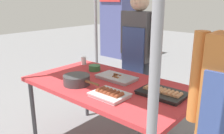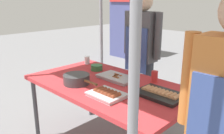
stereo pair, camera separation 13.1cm
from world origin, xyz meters
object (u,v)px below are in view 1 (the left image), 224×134
tray_grilled_sausages (110,94)px  tray_pork_links (162,93)px  tray_meat_skewers (116,78)px  cooking_wok (77,80)px  drink_cup_near_edge (154,76)px  drink_cup_by_wok (84,61)px  condiment_bowl (95,68)px  vendor_woman (138,49)px  neighbor_stall_left (118,18)px  stall_table (109,88)px

tray_grilled_sausages → tray_pork_links: size_ratio=0.77×
tray_meat_skewers → cooking_wok: (-0.18, -0.36, 0.03)m
tray_grilled_sausages → cooking_wok: 0.42m
drink_cup_near_edge → drink_cup_by_wok: bearing=-177.9°
drink_cup_near_edge → drink_cup_by_wok: (-0.96, -0.04, -0.01)m
tray_grilled_sausages → condiment_bowl: condiment_bowl is taller
tray_grilled_sausages → drink_cup_near_edge: size_ratio=2.72×
tray_grilled_sausages → drink_cup_by_wok: drink_cup_by_wok is taller
drink_cup_by_wok → vendor_woman: (0.51, 0.42, 0.15)m
tray_grilled_sausages → tray_meat_skewers: bearing=122.5°
drink_cup_near_edge → tray_pork_links: bearing=-47.4°
tray_grilled_sausages → tray_pork_links: (0.31, 0.31, -0.00)m
tray_pork_links → tray_meat_skewers: bearing=173.8°
tray_pork_links → neighbor_stall_left: (-3.16, 3.26, 0.25)m
tray_meat_skewers → tray_grilled_sausages: bearing=-57.5°
drink_cup_near_edge → stall_table: bearing=-130.9°
condiment_bowl → tray_pork_links: bearing=-7.6°
stall_table → cooking_wok: 0.31m
vendor_woman → cooking_wok: bearing=87.7°
neighbor_stall_left → tray_pork_links: bearing=-45.9°
tray_grilled_sausages → condiment_bowl: size_ratio=2.29×
tray_pork_links → neighbor_stall_left: size_ratio=0.19×
condiment_bowl → cooking_wok: bearing=-66.0°
cooking_wok → drink_cup_near_edge: (0.49, 0.55, 0.01)m
drink_cup_by_wok → tray_pork_links: bearing=-10.4°
stall_table → neighbor_stall_left: 4.27m
condiment_bowl → drink_cup_near_edge: bearing=11.0°
tray_grilled_sausages → neighbor_stall_left: neighbor_stall_left is taller
vendor_woman → tray_pork_links: bearing=137.4°
stall_table → tray_meat_skewers: tray_meat_skewers is taller
tray_pork_links → vendor_woman: (-0.69, 0.63, 0.18)m
tray_pork_links → cooking_wok: (-0.73, -0.30, 0.03)m
tray_pork_links → drink_cup_by_wok: 1.22m
stall_table → tray_meat_skewers: size_ratio=4.08×
tray_meat_skewers → tray_pork_links: (0.54, -0.06, 0.00)m
tray_pork_links → cooking_wok: 0.79m
cooking_wok → neighbor_stall_left: size_ratio=0.20×
vendor_woman → neighbor_stall_left: neighbor_stall_left is taller
tray_grilled_sausages → cooking_wok: size_ratio=0.73×
tray_pork_links → vendor_woman: vendor_woman is taller
condiment_bowl → vendor_woman: (0.22, 0.51, 0.17)m
tray_meat_skewers → vendor_woman: bearing=104.2°
stall_table → tray_pork_links: tray_pork_links is taller
tray_pork_links → cooking_wok: cooking_wok is taller
drink_cup_near_edge → neighbor_stall_left: size_ratio=0.05×
condiment_bowl → tray_meat_skewers: bearing=-9.8°
drink_cup_near_edge → condiment_bowl: bearing=-169.0°
tray_grilled_sausages → vendor_woman: size_ratio=0.18×
tray_grilled_sausages → tray_meat_skewers: (-0.23, 0.37, -0.01)m
cooking_wok → neighbor_stall_left: neighbor_stall_left is taller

